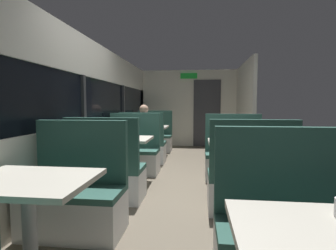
# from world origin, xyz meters

# --- Properties ---
(ground_plane) EXTENTS (3.30, 9.20, 0.02)m
(ground_plane) POSITION_xyz_m (0.00, 0.00, -0.01)
(ground_plane) COLOR #665B4C
(carriage_window_panel_left) EXTENTS (0.09, 8.48, 2.30)m
(carriage_window_panel_left) POSITION_xyz_m (-1.45, 0.00, 1.11)
(carriage_window_panel_left) COLOR beige
(carriage_window_panel_left) RESTS_ON ground_plane
(carriage_end_bulkhead) EXTENTS (2.90, 0.11, 2.30)m
(carriage_end_bulkhead) POSITION_xyz_m (0.06, 4.19, 1.14)
(carriage_end_bulkhead) COLOR beige
(carriage_end_bulkhead) RESTS_ON ground_plane
(carriage_aisle_panel_right) EXTENTS (0.08, 2.40, 2.30)m
(carriage_aisle_panel_right) POSITION_xyz_m (1.45, 3.00, 1.15)
(carriage_aisle_panel_right) COLOR beige
(carriage_aisle_panel_right) RESTS_ON ground_plane
(dining_table_near_window) EXTENTS (0.90, 0.70, 0.74)m
(dining_table_near_window) POSITION_xyz_m (-0.89, -2.09, 0.64)
(dining_table_near_window) COLOR #9E9EA3
(dining_table_near_window) RESTS_ON ground_plane
(bench_near_window_facing_entry) EXTENTS (0.95, 0.50, 1.10)m
(bench_near_window_facing_entry) POSITION_xyz_m (-0.89, -1.39, 0.33)
(bench_near_window_facing_entry) COLOR silver
(bench_near_window_facing_entry) RESTS_ON ground_plane
(dining_table_mid_window) EXTENTS (0.90, 0.70, 0.74)m
(dining_table_mid_window) POSITION_xyz_m (-0.89, 0.18, 0.64)
(dining_table_mid_window) COLOR #9E9EA3
(dining_table_mid_window) RESTS_ON ground_plane
(bench_mid_window_facing_end) EXTENTS (0.95, 0.50, 1.10)m
(bench_mid_window_facing_end) POSITION_xyz_m (-0.89, -0.52, 0.33)
(bench_mid_window_facing_end) COLOR silver
(bench_mid_window_facing_end) RESTS_ON ground_plane
(bench_mid_window_facing_entry) EXTENTS (0.95, 0.50, 1.10)m
(bench_mid_window_facing_entry) POSITION_xyz_m (-0.89, 0.88, 0.33)
(bench_mid_window_facing_entry) COLOR silver
(bench_mid_window_facing_entry) RESTS_ON ground_plane
(dining_table_far_window) EXTENTS (0.90, 0.70, 0.74)m
(dining_table_far_window) POSITION_xyz_m (-0.89, 2.45, 0.64)
(dining_table_far_window) COLOR #9E9EA3
(dining_table_far_window) RESTS_ON ground_plane
(bench_far_window_facing_end) EXTENTS (0.95, 0.50, 1.10)m
(bench_far_window_facing_end) POSITION_xyz_m (-0.89, 1.75, 0.33)
(bench_far_window_facing_end) COLOR silver
(bench_far_window_facing_end) RESTS_ON ground_plane
(bench_far_window_facing_entry) EXTENTS (0.95, 0.50, 1.10)m
(bench_far_window_facing_entry) POSITION_xyz_m (-0.89, 3.15, 0.33)
(bench_far_window_facing_entry) COLOR silver
(bench_far_window_facing_entry) RESTS_ON ground_plane
(bench_front_aisle_facing_entry) EXTENTS (0.95, 0.50, 1.10)m
(bench_front_aisle_facing_entry) POSITION_xyz_m (0.89, -1.99, 0.33)
(bench_front_aisle_facing_entry) COLOR silver
(bench_front_aisle_facing_entry) RESTS_ON ground_plane
(dining_table_rear_aisle) EXTENTS (0.90, 0.70, 0.74)m
(dining_table_rear_aisle) POSITION_xyz_m (0.89, -0.02, 0.64)
(dining_table_rear_aisle) COLOR #9E9EA3
(dining_table_rear_aisle) RESTS_ON ground_plane
(bench_rear_aisle_facing_end) EXTENTS (0.95, 0.50, 1.10)m
(bench_rear_aisle_facing_end) POSITION_xyz_m (0.89, -0.72, 0.33)
(bench_rear_aisle_facing_end) COLOR silver
(bench_rear_aisle_facing_end) RESTS_ON ground_plane
(bench_rear_aisle_facing_entry) EXTENTS (0.95, 0.50, 1.10)m
(bench_rear_aisle_facing_entry) POSITION_xyz_m (0.89, 0.68, 0.33)
(bench_rear_aisle_facing_entry) COLOR silver
(bench_rear_aisle_facing_entry) RESTS_ON ground_plane
(seated_passenger) EXTENTS (0.47, 0.55, 1.26)m
(seated_passenger) POSITION_xyz_m (-0.89, 1.83, 0.54)
(seated_passenger) COLOR #26262D
(seated_passenger) RESTS_ON ground_plane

